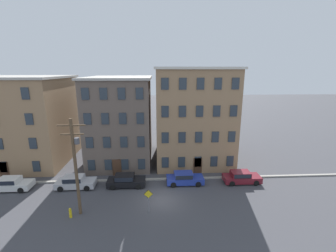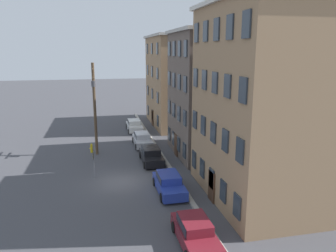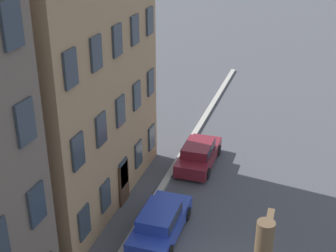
{
  "view_description": "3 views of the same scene",
  "coord_description": "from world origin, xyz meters",
  "views": [
    {
      "loc": [
        -0.5,
        -20.98,
        13.28
      ],
      "look_at": [
        0.86,
        4.3,
        6.93
      ],
      "focal_mm": 24.0,
      "sensor_mm": 36.0,
      "label": 1
    },
    {
      "loc": [
        25.08,
        -1.63,
        10.38
      ],
      "look_at": [
        -0.13,
        3.91,
        4.41
      ],
      "focal_mm": 35.0,
      "sensor_mm": 36.0,
      "label": 2
    },
    {
      "loc": [
        -13.65,
        -2.18,
        13.39
      ],
      "look_at": [
        0.83,
        2.37,
        6.47
      ],
      "focal_mm": 50.0,
      "sensor_mm": 36.0,
      "label": 3
    }
  ],
  "objects": [
    {
      "name": "car_maroon",
      "position": [
        9.67,
        3.28,
        0.75
      ],
      "size": [
        4.4,
        1.92,
        1.43
      ],
      "color": "maroon",
      "rests_on": "ground_plane"
    },
    {
      "name": "apartment_far",
      "position": [
        4.84,
        11.13,
        6.83
      ],
      "size": [
        11.13,
        10.78,
        13.64
      ],
      "color": "#9E7A56",
      "rests_on": "ground_plane"
    },
    {
      "name": "car_blue",
      "position": [
        2.78,
        3.35,
        0.75
      ],
      "size": [
        4.4,
        1.92,
        1.43
      ],
      "color": "#233899",
      "rests_on": "ground_plane"
    }
  ]
}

